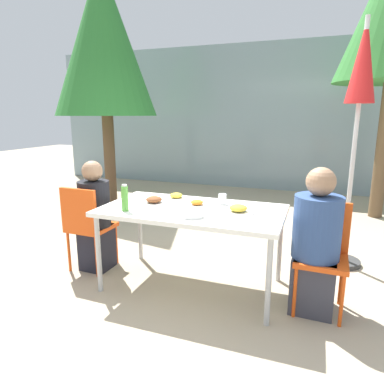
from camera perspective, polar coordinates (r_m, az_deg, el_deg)
name	(u,v)px	position (r m, az deg, el deg)	size (l,w,h in m)	color
ground_plane	(192,285)	(3.34, 0.00, -15.29)	(24.00, 24.00, 0.00)	tan
building_facade	(269,118)	(7.49, 12.68, 11.94)	(10.00, 0.20, 3.00)	gray
dining_table	(192,214)	(3.07, 0.00, -3.70)	(1.62, 0.88, 0.75)	white
chair_left	(86,222)	(3.60, -17.20, -4.78)	(0.41, 0.41, 0.88)	#E54C14
person_left	(95,219)	(3.63, -15.82, -4.28)	(0.31, 0.31, 1.13)	black
chair_right	(322,247)	(3.00, 20.87, -8.60)	(0.41, 0.41, 0.88)	#E54C14
person_right	(315,246)	(2.92, 19.89, -8.44)	(0.37, 0.37, 1.19)	#383842
closed_umbrella	(361,87)	(3.80, 26.28, 15.42)	(0.36, 0.36, 2.47)	#333333
plate_0	(197,204)	(3.13, 0.83, -1.99)	(0.21, 0.21, 0.06)	white
plate_1	(238,210)	(2.93, 7.71, -2.98)	(0.27, 0.27, 0.07)	white
plate_2	(154,201)	(3.22, -6.35, -1.51)	(0.27, 0.27, 0.07)	white
plate_3	(176,197)	(3.39, -2.65, -0.81)	(0.22, 0.22, 0.06)	white
bottle	(125,198)	(3.01, -11.14, -1.02)	(0.06, 0.06, 0.23)	#51A338
drinking_cup	(222,199)	(3.20, 5.09, -1.19)	(0.08, 0.08, 0.10)	white
salad_bowl	(192,213)	(2.81, -0.02, -3.60)	(0.20, 0.20, 0.05)	white
tree_behind_left	(103,41)	(6.40, -14.56, 23.19)	(1.72, 1.72, 4.02)	brown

